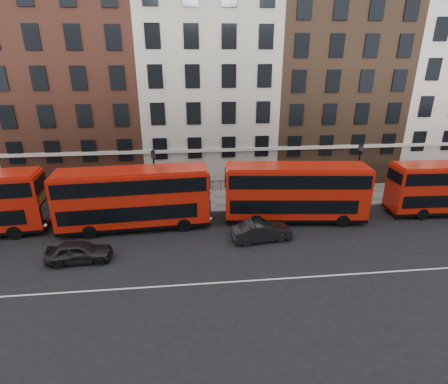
{
  "coord_description": "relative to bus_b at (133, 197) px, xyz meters",
  "views": [
    {
      "loc": [
        -2.24,
        -19.19,
        12.57
      ],
      "look_at": [
        0.33,
        5.0,
        3.0
      ],
      "focal_mm": 28.0,
      "sensor_mm": 36.0,
      "label": 1
    }
  ],
  "objects": [
    {
      "name": "ground",
      "position": [
        6.5,
        -5.75,
        -2.55
      ],
      "size": [
        120.0,
        120.0,
        0.0
      ],
      "primitive_type": "plane",
      "color": "black",
      "rests_on": "ground"
    },
    {
      "name": "pavement",
      "position": [
        6.5,
        4.75,
        -2.47
      ],
      "size": [
        80.0,
        5.0,
        0.15
      ],
      "primitive_type": "cube",
      "color": "slate",
      "rests_on": "ground"
    },
    {
      "name": "kerb",
      "position": [
        6.5,
        2.25,
        -2.47
      ],
      "size": [
        80.0,
        0.3,
        0.16
      ],
      "primitive_type": "cube",
      "color": "gray",
      "rests_on": "ground"
    },
    {
      "name": "road_centre_line",
      "position": [
        6.5,
        -7.75,
        -2.54
      ],
      "size": [
        70.0,
        0.12,
        0.01
      ],
      "primitive_type": "cube",
      "color": "white",
      "rests_on": "ground"
    },
    {
      "name": "building_terrace",
      "position": [
        6.19,
        12.13,
        7.69
      ],
      "size": [
        64.0,
        11.95,
        22.0
      ],
      "color": "#B6AD9E",
      "rests_on": "ground"
    },
    {
      "name": "bus_b",
      "position": [
        0.0,
        0.0,
        0.0
      ],
      "size": [
        11.46,
        3.39,
        4.75
      ],
      "rotation": [
        0.0,
        0.0,
        0.06
      ],
      "color": "red",
      "rests_on": "ground"
    },
    {
      "name": "bus_c",
      "position": [
        12.57,
        0.01,
        -0.04
      ],
      "size": [
        11.35,
        3.85,
        4.68
      ],
      "rotation": [
        0.0,
        0.0,
        -0.11
      ],
      "color": "red",
      "rests_on": "ground"
    },
    {
      "name": "car_rear",
      "position": [
        -3.02,
        -4.46,
        -1.84
      ],
      "size": [
        4.21,
        1.86,
        1.41
      ],
      "primitive_type": "imported",
      "rotation": [
        0.0,
        0.0,
        1.62
      ],
      "color": "#242326",
      "rests_on": "ground"
    },
    {
      "name": "car_front",
      "position": [
        9.34,
        -2.93,
        -1.83
      ],
      "size": [
        4.52,
        2.06,
        1.44
      ],
      "primitive_type": "imported",
      "rotation": [
        0.0,
        0.0,
        1.7
      ],
      "color": "black",
      "rests_on": "ground"
    },
    {
      "name": "lamp_post_left",
      "position": [
        1.42,
        3.01,
        0.53
      ],
      "size": [
        0.44,
        0.44,
        5.33
      ],
      "color": "black",
      "rests_on": "pavement"
    },
    {
      "name": "lamp_post_right",
      "position": [
        19.34,
        3.45,
        0.53
      ],
      "size": [
        0.44,
        0.44,
        5.33
      ],
      "color": "black",
      "rests_on": "pavement"
    },
    {
      "name": "iron_railings",
      "position": [
        6.5,
        6.95,
        -1.9
      ],
      "size": [
        6.6,
        0.06,
        1.0
      ],
      "primitive_type": null,
      "color": "black",
      "rests_on": "pavement"
    }
  ]
}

